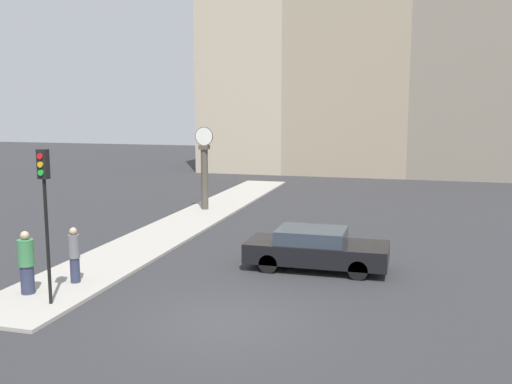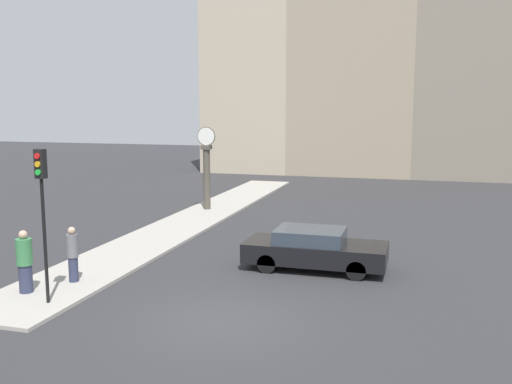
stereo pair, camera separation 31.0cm
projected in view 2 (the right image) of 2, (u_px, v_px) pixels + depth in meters
The scene contains 8 objects.
ground_plane at pixel (221, 321), 14.17m from camera, with size 120.00×120.00×0.00m, color #2D2D30.
sidewalk_corner at pixel (196, 219), 26.80m from camera, with size 2.72×27.45×0.10m, color #A39E93.
building_row at pixel (364, 67), 43.49m from camera, with size 24.86×5.00×17.53m.
sedan_car at pixel (314, 249), 18.59m from camera, with size 4.58×1.90×1.33m.
traffic_light_near at pixel (42, 195), 14.76m from camera, with size 0.26×0.24×4.10m.
street_clock at pixel (207, 170), 28.76m from camera, with size 0.95×0.46×4.17m.
pedestrian_green_hoodie at pixel (25, 262), 15.91m from camera, with size 0.44×0.44×1.78m.
pedestrian_grey_jacket at pixel (73, 254), 16.90m from camera, with size 0.33×0.33×1.66m.
Camera 2 is at (4.61, -12.75, 5.28)m, focal length 40.00 mm.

